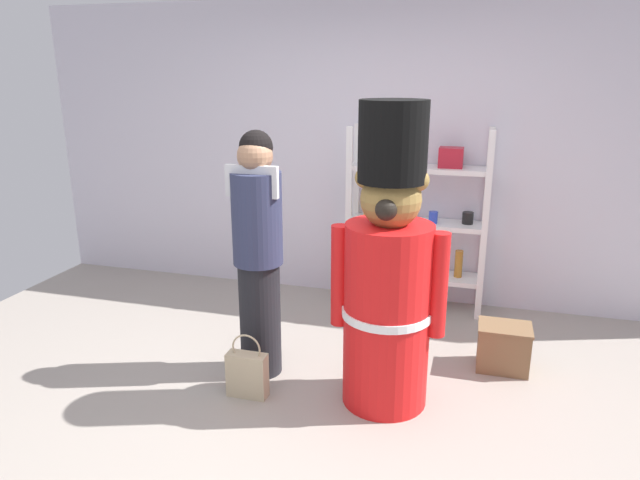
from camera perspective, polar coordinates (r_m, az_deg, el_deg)
name	(u,v)px	position (r m, az deg, el deg)	size (l,w,h in m)	color
ground_plane	(304,425)	(3.51, -1.66, -18.04)	(6.40, 6.40, 0.00)	#9E9389
back_wall	(377,154)	(5.08, 5.74, 8.61)	(6.40, 0.12, 2.60)	silver
merchandise_shelf	(418,218)	(4.91, 9.81, 2.23)	(1.17, 0.35, 1.57)	white
teddy_bear_guard	(388,278)	(3.40, 6.85, -3.84)	(0.70, 0.54, 1.85)	red
person_shopper	(258,251)	(3.72, -6.24, -1.08)	(0.34, 0.33, 1.65)	black
shopping_bag	(247,374)	(3.73, -7.32, -13.16)	(0.26, 0.10, 0.43)	#C1AD89
display_crate	(503,347)	(4.20, 17.93, -10.19)	(0.36, 0.27, 0.32)	brown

